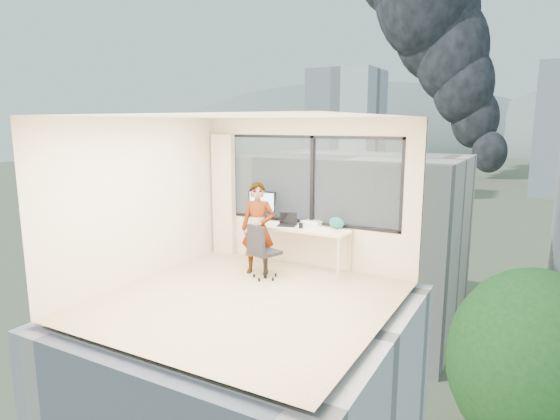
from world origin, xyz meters
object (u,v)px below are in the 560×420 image
Objects in this scene: desk at (298,248)px; person at (258,228)px; game_console at (311,223)px; monitor at (262,206)px; laptop at (287,220)px; chair at (265,251)px; handbag at (336,223)px.

person is (-0.49, -0.53, 0.40)m from desk.
person is at bearing -111.04° from game_console.
monitor is (-0.31, 0.65, 0.26)m from person.
monitor is 1.69× the size of laptop.
laptop reaches higher than chair.
monitor reaches higher than laptop.
person reaches higher than game_console.
desk is at bearing -166.11° from handbag.
game_console is 0.44m from laptop.
monitor is 1.44m from handbag.
laptop is (0.28, 0.51, 0.08)m from person.
monitor is at bearing 171.56° from desk.
game_console is (0.93, 0.12, -0.24)m from monitor.
chair is (-0.24, -0.72, 0.09)m from desk.
monitor reaches higher than desk.
desk is 5.95× the size of game_console.
person is at bearing -64.36° from monitor.
handbag is at bearing 2.43° from monitor.
game_console is at bearing 7.81° from monitor.
laptop is at bearing -168.21° from handbag.
chair is 0.60× the size of person.
desk is 0.52m from laptop.
person is 0.77m from monitor.
person is (-0.25, 0.19, 0.31)m from chair.
desk is 0.83m from person.
game_console is at bearing 87.61° from chair.
game_console is 0.91× the size of laptop.
person reaches higher than handbag.
game_console is at bearing 170.70° from handbag.
handbag is (0.63, 0.17, 0.48)m from desk.
desk is at bearing 29.28° from person.
monitor is 0.63m from laptop.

